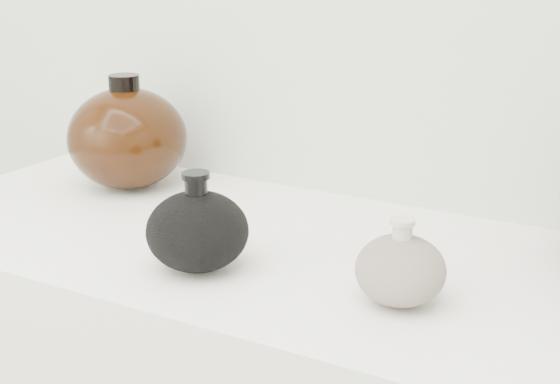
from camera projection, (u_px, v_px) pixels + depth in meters
The scene contains 3 objects.
black_gourd_vase at pixel (197, 230), 0.99m from camera, with size 0.17×0.17×0.13m.
cream_gourd_vase at pixel (400, 269), 0.89m from camera, with size 0.12×0.12×0.10m.
left_round_pot at pixel (127, 138), 1.31m from camera, with size 0.24×0.24×0.19m.
Camera 1 is at (0.50, 0.08, 1.30)m, focal length 50.00 mm.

